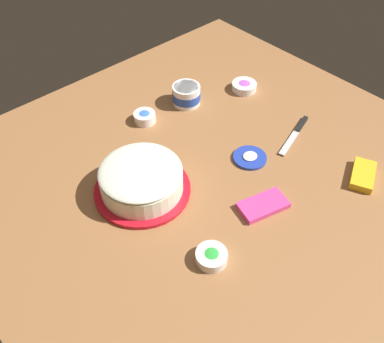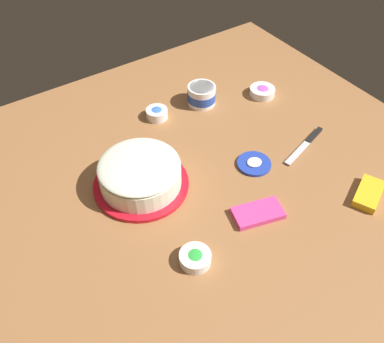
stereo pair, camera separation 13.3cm
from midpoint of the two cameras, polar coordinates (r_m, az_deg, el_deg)
ground_plane at (r=1.37m, az=0.74°, el=-0.32°), size 1.54×1.54×0.00m
frosted_cake at (r=1.30m, az=-9.85°, el=-1.33°), size 0.30×0.30×0.11m
frosting_tub at (r=1.63m, az=-3.14°, el=10.36°), size 0.11×0.11×0.08m
frosting_tub_lid at (r=1.42m, az=5.27°, el=1.78°), size 0.11×0.11×0.02m
spreading_knife at (r=1.54m, az=11.72°, el=5.22°), size 0.23×0.09×0.01m
sprinkle_bowl_rainbow at (r=1.72m, az=4.92°, el=11.46°), size 0.10×0.10×0.03m
sprinkle_bowl_green at (r=1.15m, az=-0.68°, el=-11.72°), size 0.09×0.09×0.03m
sprinkle_bowl_blue at (r=1.57m, az=-8.93°, el=7.29°), size 0.08×0.08×0.04m
candy_box_lower at (r=1.28m, az=6.82°, el=-4.72°), size 0.16×0.12×0.02m
candy_box_upper at (r=1.43m, az=19.90°, el=-0.60°), size 0.15×0.12×0.03m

